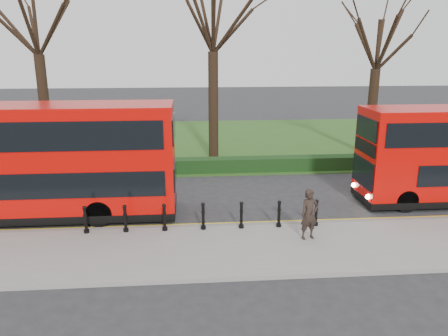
{
  "coord_description": "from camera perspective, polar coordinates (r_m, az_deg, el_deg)",
  "views": [
    {
      "loc": [
        0.49,
        -16.58,
        6.77
      ],
      "look_at": [
        1.88,
        0.5,
        2.0
      ],
      "focal_mm": 35.0,
      "sensor_mm": 36.0,
      "label": 1
    }
  ],
  "objects": [
    {
      "name": "yellow_line_outer",
      "position": [
        17.27,
        -5.96,
        -7.6
      ],
      "size": [
        60.0,
        0.1,
        0.01
      ],
      "primitive_type": "cube",
      "color": "yellow",
      "rests_on": "ground"
    },
    {
      "name": "hedge",
      "position": [
        24.24,
        -5.64,
        0.24
      ],
      "size": [
        60.0,
        0.9,
        0.8
      ],
      "primitive_type": "cube",
      "color": "black",
      "rests_on": "ground"
    },
    {
      "name": "ground",
      "position": [
        17.92,
        -5.91,
        -6.73
      ],
      "size": [
        120.0,
        120.0,
        0.0
      ],
      "primitive_type": "plane",
      "color": "#28282B",
      "rests_on": "ground"
    },
    {
      "name": "pavement",
      "position": [
        15.15,
        -6.13,
        -10.77
      ],
      "size": [
        60.0,
        4.0,
        0.15
      ],
      "primitive_type": "cube",
      "color": "gray",
      "rests_on": "ground"
    },
    {
      "name": "tree_mid",
      "position": [
        26.69,
        -1.48,
        19.47
      ],
      "size": [
        7.56,
        7.56,
        11.81
      ],
      "color": "black",
      "rests_on": "ground"
    },
    {
      "name": "tree_left",
      "position": [
        27.95,
        -23.49,
        17.68
      ],
      "size": [
        7.39,
        7.39,
        11.55
      ],
      "color": "black",
      "rests_on": "ground"
    },
    {
      "name": "grass_verge",
      "position": [
        32.3,
        -5.42,
        3.44
      ],
      "size": [
        60.0,
        18.0,
        0.06
      ],
      "primitive_type": "cube",
      "color": "#2C511B",
      "rests_on": "ground"
    },
    {
      "name": "tree_right",
      "position": [
        28.97,
        19.51,
        15.59
      ],
      "size": [
        6.36,
        6.36,
        9.94
      ],
      "color": "black",
      "rests_on": "ground"
    },
    {
      "name": "kerb",
      "position": [
        16.97,
        -5.98,
        -7.78
      ],
      "size": [
        60.0,
        0.25,
        0.16
      ],
      "primitive_type": "cube",
      "color": "slate",
      "rests_on": "ground"
    },
    {
      "name": "bollard_row",
      "position": [
        16.42,
        -2.74,
        -6.35
      ],
      "size": [
        8.78,
        0.15,
        1.0
      ],
      "color": "black",
      "rests_on": "pavement"
    },
    {
      "name": "pedestrian",
      "position": [
        15.77,
        11.08,
        -5.96
      ],
      "size": [
        0.76,
        0.6,
        1.83
      ],
      "primitive_type": "imported",
      "rotation": [
        0.0,
        0.0,
        0.26
      ],
      "color": "black",
      "rests_on": "pavement"
    },
    {
      "name": "bus_lead",
      "position": [
        19.01,
        -24.2,
        0.64
      ],
      "size": [
        11.59,
        2.66,
        4.61
      ],
      "color": "#CA0804",
      "rests_on": "ground"
    },
    {
      "name": "yellow_line_inner",
      "position": [
        17.45,
        -5.94,
        -7.34
      ],
      "size": [
        60.0,
        0.1,
        0.01
      ],
      "primitive_type": "cube",
      "color": "yellow",
      "rests_on": "ground"
    }
  ]
}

